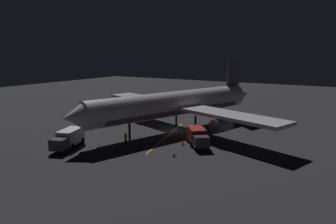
# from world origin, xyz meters

# --- Properties ---
(ground_plane) EXTENTS (180.00, 180.00, 0.20)m
(ground_plane) POSITION_xyz_m (0.00, 0.00, -0.10)
(ground_plane) COLOR #2F2F31
(apron_guide_stripe) EXTENTS (4.76, 17.98, 0.01)m
(apron_guide_stripe) POSITION_xyz_m (-1.01, 4.00, 0.00)
(apron_guide_stripe) COLOR gold
(apron_guide_stripe) RESTS_ON ground_plane
(airliner) EXTENTS (38.43, 38.89, 11.67)m
(airliner) POSITION_xyz_m (-0.20, -0.59, 4.40)
(airliner) COLOR white
(airliner) RESTS_ON ground_plane
(baggage_truck) EXTENTS (3.85, 6.24, 2.50)m
(baggage_truck) POSITION_xyz_m (7.50, 16.16, 1.28)
(baggage_truck) COLOR silver
(baggage_truck) RESTS_ON ground_plane
(catering_truck) EXTENTS (5.12, 5.60, 2.44)m
(catering_truck) POSITION_xyz_m (-7.21, 5.83, 1.24)
(catering_truck) COLOR maroon
(catering_truck) RESTS_ON ground_plane
(ground_crew_worker) EXTENTS (0.40, 0.40, 1.74)m
(ground_crew_worker) POSITION_xyz_m (1.69, 10.88, 0.89)
(ground_crew_worker) COLOR black
(ground_crew_worker) RESTS_ON ground_plane
(traffic_cone_near_left) EXTENTS (0.50, 0.50, 0.55)m
(traffic_cone_near_left) POSITION_xyz_m (-6.90, 11.84, 0.25)
(traffic_cone_near_left) COLOR #EA590F
(traffic_cone_near_left) RESTS_ON ground_plane
(traffic_cone_near_right) EXTENTS (0.50, 0.50, 0.55)m
(traffic_cone_near_right) POSITION_xyz_m (-6.29, 2.73, 0.25)
(traffic_cone_near_right) COLOR #EA590F
(traffic_cone_near_right) RESTS_ON ground_plane
(traffic_cone_under_wing) EXTENTS (0.50, 0.50, 0.55)m
(traffic_cone_under_wing) POSITION_xyz_m (-5.44, 6.82, 0.25)
(traffic_cone_under_wing) COLOR #EA590F
(traffic_cone_under_wing) RESTS_ON ground_plane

